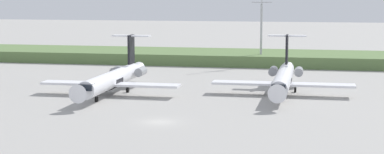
{
  "coord_description": "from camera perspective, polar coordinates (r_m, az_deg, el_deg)",
  "views": [
    {
      "loc": [
        19.59,
        -77.2,
        16.55
      ],
      "look_at": [
        0.0,
        21.49,
        3.0
      ],
      "focal_mm": 59.2,
      "sensor_mm": 36.0,
      "label": 1
    }
  ],
  "objects": [
    {
      "name": "grass_berm",
      "position": [
        149.32,
        3.63,
        1.78
      ],
      "size": [
        320.0,
        20.0,
        2.55
      ],
      "primitive_type": "cube",
      "color": "#597542",
      "rests_on": "ground"
    },
    {
      "name": "antenna_mast",
      "position": [
        143.39,
        6.27,
        4.64
      ],
      "size": [
        4.4,
        0.5,
        21.81
      ],
      "color": "#B2B2B7",
      "rests_on": "ground"
    },
    {
      "name": "regional_jet_third",
      "position": [
        103.99,
        -7.13,
        -0.14
      ],
      "size": [
        22.81,
        31.0,
        9.0
      ],
      "color": "white",
      "rests_on": "ground"
    },
    {
      "name": "ground_plane",
      "position": [
        110.23,
        0.86,
        -0.97
      ],
      "size": [
        500.0,
        500.0,
        0.0
      ],
      "primitive_type": "plane",
      "color": "#9E9B96"
    },
    {
      "name": "regional_jet_fourth",
      "position": [
        104.34,
        8.23,
        -0.13
      ],
      "size": [
        22.81,
        31.0,
        9.0
      ],
      "color": "white",
      "rests_on": "ground"
    }
  ]
}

